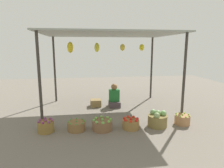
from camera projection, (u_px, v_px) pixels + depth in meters
The scene contains 10 objects.
ground_plane at pixel (109, 109), 6.34m from camera, with size 14.00×14.00×0.00m, color slate.
market_stall_structure at pixel (109, 38), 5.93m from camera, with size 3.97×2.83×2.40m.
vendor_person at pixel (114, 98), 6.62m from camera, with size 0.36×0.44×0.78m.
basket_purple_onions at pixel (46, 126), 4.61m from camera, with size 0.38×0.38×0.32m.
basket_green_chilies at pixel (76, 126), 4.71m from camera, with size 0.43×0.43×0.25m.
basket_green_apples at pixel (102, 125), 4.74m from camera, with size 0.49×0.49×0.30m.
basket_red_tomatoes at pixel (131, 124), 4.81m from camera, with size 0.41×0.41×0.29m.
basket_cabbages at pixel (157, 120), 4.94m from camera, with size 0.48×0.48×0.43m.
basket_limes at pixel (182, 120), 5.08m from camera, with size 0.39×0.39×0.28m.
wooden_crate_near_vendor at pixel (96, 103), 6.65m from camera, with size 0.35×0.33×0.23m, color olive.
Camera 1 is at (-0.79, -6.03, 1.97)m, focal length 31.30 mm.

